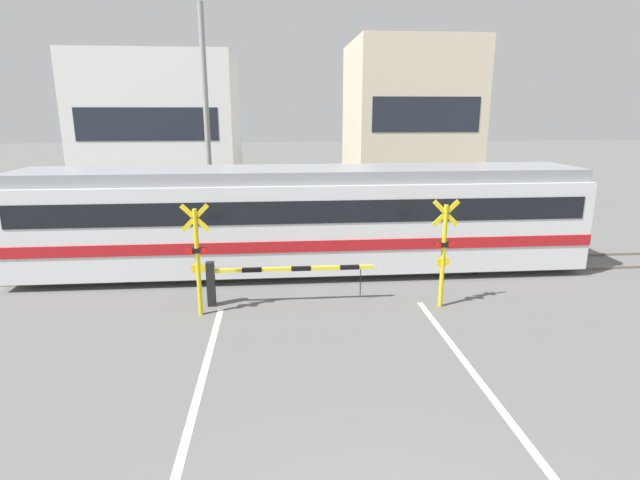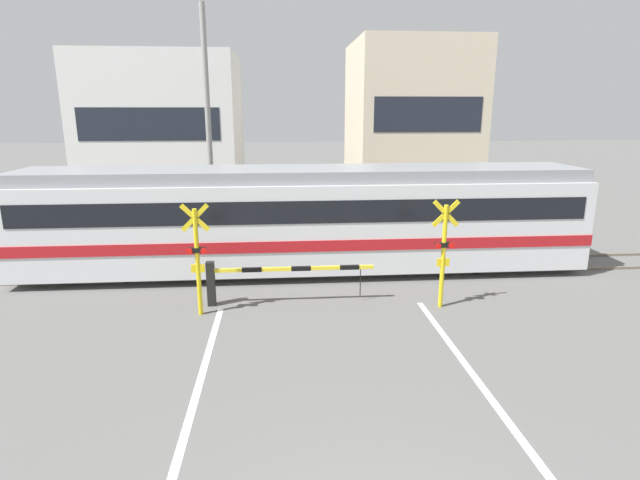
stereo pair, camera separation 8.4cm
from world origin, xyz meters
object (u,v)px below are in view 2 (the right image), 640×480
(commuter_train, at_px, (304,217))
(crossing_signal_left, at_px, (197,255))
(pedestrian, at_px, (325,201))
(crossing_barrier_far, at_px, (353,224))
(crossing_signal_right, at_px, (444,249))
(crossing_barrier_near, at_px, (255,276))

(commuter_train, relative_size, crossing_signal_left, 6.11)
(crossing_signal_left, height_order, pedestrian, crossing_signal_left)
(commuter_train, bearing_deg, crossing_barrier_far, 57.24)
(crossing_barrier_far, bearing_deg, commuter_train, -122.76)
(crossing_barrier_far, bearing_deg, crossing_signal_left, -126.46)
(crossing_signal_left, relative_size, pedestrian, 1.65)
(commuter_train, relative_size, crossing_barrier_far, 3.94)
(commuter_train, bearing_deg, crossing_signal_right, -45.21)
(crossing_signal_left, xyz_separation_m, crossing_signal_right, (6.01, 0.00, 0.00))
(crossing_barrier_far, relative_size, crossing_signal_right, 1.55)
(crossing_barrier_near, xyz_separation_m, pedestrian, (2.67, 9.75, 0.20))
(commuter_train, height_order, crossing_signal_left, commuter_train)
(crossing_barrier_far, distance_m, crossing_signal_right, 6.51)
(crossing_signal_left, height_order, crossing_signal_right, same)
(crossing_barrier_far, xyz_separation_m, crossing_signal_left, (-4.68, -6.33, 0.76))
(crossing_barrier_near, xyz_separation_m, crossing_signal_left, (-1.33, -0.58, 0.76))
(crossing_signal_left, distance_m, crossing_signal_right, 6.01)
(commuter_train, bearing_deg, pedestrian, 79.73)
(crossing_signal_right, bearing_deg, crossing_signal_left, 180.00)
(crossing_signal_left, bearing_deg, crossing_barrier_near, 23.58)
(crossing_signal_left, relative_size, crossing_signal_right, 1.00)
(commuter_train, xyz_separation_m, crossing_barrier_far, (1.95, 3.03, -0.95))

